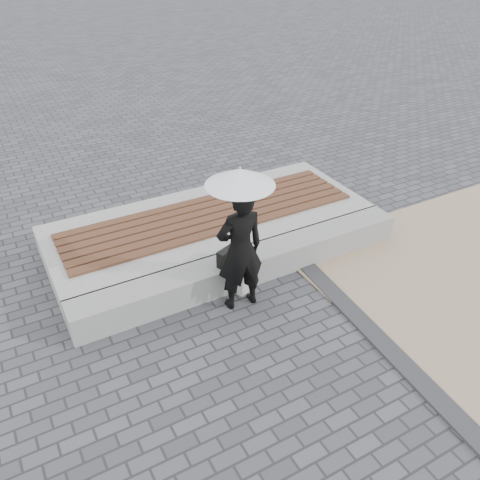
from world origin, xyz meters
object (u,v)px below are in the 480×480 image
object	(u,v)px
parasol	(240,177)
canvas_tote	(246,277)
seating_ledge	(248,266)
woman	(240,250)
handbag	(228,256)

from	to	relation	value
parasol	canvas_tote	bearing A→B (deg)	45.71
seating_ledge	canvas_tote	xyz separation A→B (m)	(-0.15, -0.21, -0.01)
woman	seating_ledge	bearing A→B (deg)	-126.76
seating_ledge	handbag	xyz separation A→B (m)	(-0.35, -0.07, 0.32)
woman	canvas_tote	world-z (taller)	woman
parasol	canvas_tote	size ratio (longest dim) A/B	2.70
woman	canvas_tote	distance (m)	0.74
seating_ledge	parasol	bearing A→B (deg)	-129.83
seating_ledge	parasol	distance (m)	1.75
canvas_tote	woman	bearing A→B (deg)	-156.74
seating_ledge	canvas_tote	distance (m)	0.26
canvas_tote	seating_ledge	bearing A→B (deg)	33.38
handbag	canvas_tote	xyz separation A→B (m)	(0.20, -0.15, -0.33)
woman	parasol	size ratio (longest dim) A/B	1.63
handbag	canvas_tote	distance (m)	0.41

